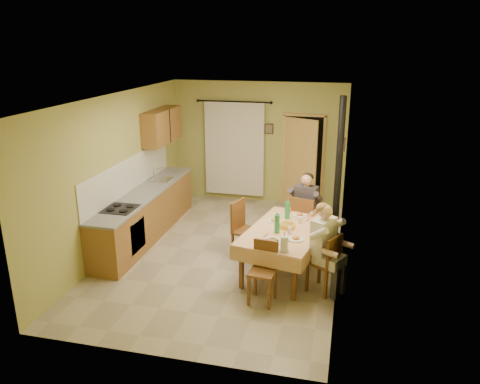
% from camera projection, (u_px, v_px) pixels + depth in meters
% --- Properties ---
extents(floor, '(4.00, 6.00, 0.01)m').
position_uv_depth(floor, '(225.00, 253.00, 8.49)').
color(floor, tan).
rests_on(floor, ground).
extents(room_shell, '(4.04, 6.04, 2.82)m').
position_uv_depth(room_shell, '(224.00, 155.00, 7.92)').
color(room_shell, tan).
rests_on(room_shell, ground).
extents(kitchen_run, '(0.64, 3.64, 1.56)m').
position_uv_depth(kitchen_run, '(146.00, 213.00, 9.08)').
color(kitchen_run, brown).
rests_on(kitchen_run, ground).
extents(upper_cabinets, '(0.35, 1.40, 0.70)m').
position_uv_depth(upper_cabinets, '(162.00, 126.00, 9.85)').
color(upper_cabinets, brown).
rests_on(upper_cabinets, room_shell).
extents(curtain, '(1.70, 0.07, 2.22)m').
position_uv_depth(curtain, '(234.00, 149.00, 10.89)').
color(curtain, black).
rests_on(curtain, ground).
extents(doorway, '(0.96, 0.41, 2.15)m').
position_uv_depth(doorway, '(302.00, 161.00, 10.60)').
color(doorway, black).
rests_on(doorway, ground).
extents(dining_table, '(1.48, 2.07, 0.76)m').
position_uv_depth(dining_table, '(285.00, 250.00, 7.70)').
color(dining_table, '#E5A97A').
rests_on(dining_table, ground).
extents(tableware, '(0.70, 1.66, 0.33)m').
position_uv_depth(tableware, '(285.00, 228.00, 7.47)').
color(tableware, white).
rests_on(tableware, dining_table).
extents(chair_far, '(0.55, 0.55, 1.01)m').
position_uv_depth(chair_far, '(304.00, 233.00, 8.63)').
color(chair_far, brown).
rests_on(chair_far, ground).
extents(chair_near, '(0.41, 0.41, 0.92)m').
position_uv_depth(chair_near, '(262.00, 284.00, 6.83)').
color(chair_near, brown).
rests_on(chair_near, ground).
extents(chair_right, '(0.54, 0.54, 0.95)m').
position_uv_depth(chair_right, '(324.00, 274.00, 7.11)').
color(chair_right, brown).
rests_on(chair_right, ground).
extents(chair_left, '(0.57, 0.57, 1.02)m').
position_uv_depth(chair_left, '(247.00, 241.00, 8.27)').
color(chair_left, brown).
rests_on(chair_left, ground).
extents(man_far, '(0.64, 0.55, 1.39)m').
position_uv_depth(man_far, '(305.00, 202.00, 8.46)').
color(man_far, '#38333D').
rests_on(man_far, chair_far).
extents(man_right, '(0.62, 0.65, 1.39)m').
position_uv_depth(man_right, '(325.00, 238.00, 6.94)').
color(man_right, silver).
rests_on(man_right, chair_right).
extents(stove_flue, '(0.24, 0.24, 2.80)m').
position_uv_depth(stove_flue, '(337.00, 197.00, 8.30)').
color(stove_flue, black).
rests_on(stove_flue, ground).
extents(picture_back, '(0.19, 0.03, 0.23)m').
position_uv_depth(picture_back, '(269.00, 129.00, 10.63)').
color(picture_back, black).
rests_on(picture_back, room_shell).
extents(picture_right, '(0.03, 0.31, 0.21)m').
position_uv_depth(picture_right, '(345.00, 144.00, 8.59)').
color(picture_right, brown).
rests_on(picture_right, room_shell).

